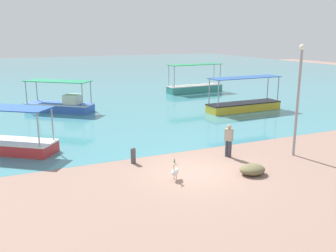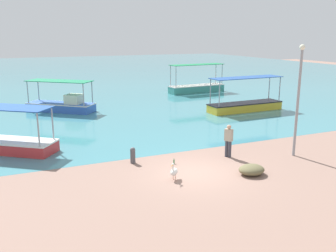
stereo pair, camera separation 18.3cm
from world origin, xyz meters
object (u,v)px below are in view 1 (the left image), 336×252
Objects in this scene: fishing_boat_near_left at (195,87)px; mooring_bollard at (133,155)px; fishing_boat_center at (61,104)px; fishing_boat_far_right at (244,104)px; lamp_post at (298,95)px; glass_bottle at (174,162)px; net_pile at (252,169)px; fisherman_standing at (229,140)px; pelican at (175,171)px.

fishing_boat_near_left is 8.00× the size of mooring_bollard.
fishing_boat_center is at bearing 94.95° from mooring_bollard.
fishing_boat_far_right is 15.07m from mooring_bollard.
lamp_post reaches higher than glass_bottle.
net_pile is (-8.09, -12.07, -0.31)m from fishing_boat_far_right.
fisherman_standing reaches higher than net_pile.
fishing_boat_far_right is 23.99× the size of glass_bottle.
glass_bottle is at bearing -26.75° from mooring_bollard.
fisherman_standing is at bearing 24.19° from pelican.
fishing_boat_far_right reaches higher than mooring_bollard.
mooring_bollard is (-8.01, 2.23, -2.76)m from lamp_post.
pelican is at bearing -82.74° from fishing_boat_center.
fisherman_standing is (6.01, -15.36, 0.33)m from fishing_boat_center.
mooring_bollard is 4.91m from fisherman_standing.
fishing_boat_far_right is at bearing -23.10° from fishing_boat_center.
pelican is 3.54m from net_pile.
mooring_bollard is at bearing 140.50° from net_pile.
fishing_boat_far_right is at bearing 67.36° from lamp_post.
fishing_boat_near_left is 1.12× the size of lamp_post.
lamp_post is (-5.54, -21.18, 2.60)m from fishing_boat_near_left.
fishing_boat_near_left is 25.12m from pelican.
fishing_boat_center reaches higher than mooring_bollard.
pelican is 0.47× the size of fisherman_standing.
lamp_post is at bearing 4.43° from pelican.
fishing_boat_far_right reaches higher than glass_bottle.
net_pile is (-0.39, -2.55, -0.68)m from fisherman_standing.
mooring_bollard is (-12.47, -8.46, -0.11)m from fishing_boat_far_right.
fishing_boat_far_right is at bearing 44.26° from pelican.
mooring_bollard is at bearing 164.44° from lamp_post.
fishing_boat_center reaches higher than pelican.
fishing_boat_far_right reaches higher than net_pile.
lamp_post is 3.34× the size of fisherman_standing.
fishing_boat_far_right is at bearing 56.16° from net_pile.
glass_bottle is (-11.76, -19.85, -0.47)m from fishing_boat_near_left.
lamp_post is 4.13m from fisherman_standing.
fishing_boat_center is (-14.79, -4.64, -0.00)m from fishing_boat_near_left.
mooring_bollard is 0.66× the size of net_pile.
pelican is at bearing -175.57° from lamp_post.
fisherman_standing is at bearing -2.98° from glass_bottle.
fisherman_standing is (-8.78, -20.01, 0.33)m from fishing_boat_near_left.
fishing_boat_near_left reaches higher than fisherman_standing.
fishing_boat_far_right is 8.17× the size of mooring_bollard.
fishing_boat_far_right is 16.10m from pelican.
fishing_boat_near_left is 24.35m from net_pile.
fishing_boat_center is 16.50m from fisherman_standing.
fishing_boat_near_left reaches higher than glass_bottle.
net_pile is (5.62, -17.91, -0.35)m from fishing_boat_center.
fishing_boat_near_left is at bearing 17.44° from fishing_boat_center.
fishing_boat_far_right is 14.21m from glass_bottle.
lamp_post is at bearing 20.78° from net_pile.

